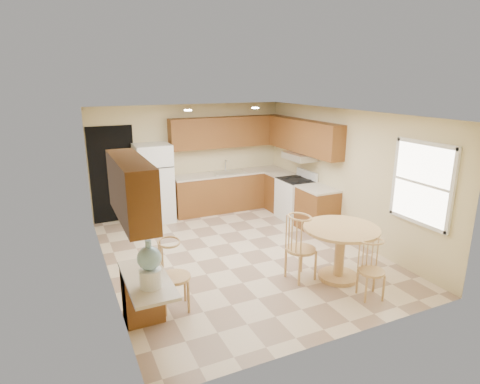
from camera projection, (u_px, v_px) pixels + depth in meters
name	position (u px, v px, depth m)	size (l,w,h in m)	color
floor	(240.00, 253.00, 7.25)	(5.50, 5.50, 0.00)	beige
ceiling	(240.00, 113.00, 6.57)	(4.50, 5.50, 0.02)	white
wall_back	(190.00, 159.00, 9.31)	(4.50, 0.02, 2.50)	beige
wall_front	(342.00, 244.00, 4.51)	(4.50, 0.02, 2.50)	beige
wall_left	(103.00, 203.00, 6.00)	(0.02, 5.50, 2.50)	beige
wall_right	(344.00, 174.00, 7.82)	(0.02, 5.50, 2.50)	beige
doorway	(113.00, 175.00, 8.64)	(0.90, 0.02, 2.10)	black
base_cab_back	(230.00, 192.00, 9.63)	(2.75, 0.60, 0.87)	brown
counter_back	(230.00, 173.00, 9.50)	(2.75, 0.63, 0.04)	beige
base_cab_right_a	(281.00, 193.00, 9.54)	(0.60, 0.59, 0.87)	brown
counter_right_a	(282.00, 174.00, 9.42)	(0.63, 0.59, 0.04)	beige
base_cab_right_b	(317.00, 210.00, 8.27)	(0.60, 0.80, 0.87)	brown
counter_right_b	(318.00, 189.00, 8.15)	(0.63, 0.80, 0.04)	beige
upper_cab_back	(227.00, 132.00, 9.36)	(2.75, 0.33, 0.70)	brown
upper_cab_right	(304.00, 136.00, 8.65)	(0.33, 2.42, 0.70)	brown
upper_cab_left	(131.00, 189.00, 4.51)	(0.33, 1.40, 0.70)	brown
sink	(229.00, 172.00, 9.49)	(0.78, 0.44, 0.01)	silver
range_hood	(300.00, 156.00, 8.71)	(0.50, 0.76, 0.14)	silver
desk_pedestal	(142.00, 294.00, 5.19)	(0.48, 0.42, 0.72)	brown
desk_top	(147.00, 280.00, 4.75)	(0.50, 1.20, 0.04)	beige
window	(422.00, 184.00, 6.13)	(0.06, 1.12, 1.30)	white
can_light_a	(188.00, 110.00, 7.42)	(0.14, 0.14, 0.02)	white
can_light_b	(255.00, 108.00, 7.99)	(0.14, 0.14, 0.02)	white
refrigerator	(154.00, 183.00, 8.73)	(0.75, 0.73, 1.71)	white
stove	(296.00, 199.00, 8.93)	(0.65, 0.76, 1.09)	white
dining_table	(340.00, 245.00, 6.20)	(1.16, 1.16, 0.86)	tan
chair_table_a	(305.00, 243.00, 6.09)	(0.46, 0.60, 1.04)	tan
chair_table_b	(376.00, 266.00, 5.60)	(0.38, 0.40, 0.85)	tan
chair_desk	(176.00, 271.00, 5.28)	(0.44, 0.56, 0.99)	tan
water_crock	(150.00, 266.00, 4.48)	(0.27, 0.27, 0.57)	white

